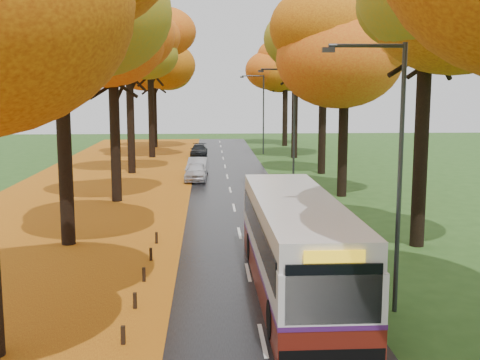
{
  "coord_description": "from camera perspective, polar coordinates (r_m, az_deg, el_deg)",
  "views": [
    {
      "loc": [
        -1.41,
        -9.17,
        6.72
      ],
      "look_at": [
        0.0,
        17.59,
        2.6
      ],
      "focal_mm": 45.0,
      "sensor_mm": 36.0,
      "label": 1
    }
  ],
  "objects": [
    {
      "name": "leaf_drift",
      "position": [
        34.86,
        -5.66,
        -2.35
      ],
      "size": [
        0.9,
        90.0,
        0.01
      ],
      "primitive_type": "cube",
      "color": "#C37D14",
      "rests_on": "road"
    },
    {
      "name": "streetlamp_near",
      "position": [
        18.1,
        14.23,
        2.1
      ],
      "size": [
        2.45,
        0.18,
        8.0
      ],
      "color": "#333538",
      "rests_on": "ground"
    },
    {
      "name": "streetlamp_far",
      "position": [
        61.44,
        2.0,
        6.86
      ],
      "size": [
        2.45,
        0.18,
        8.0
      ],
      "color": "#333538",
      "rests_on": "ground"
    },
    {
      "name": "car_dark",
      "position": [
        59.35,
        -3.91,
        2.82
      ],
      "size": [
        1.73,
        4.06,
        1.17
      ],
      "primitive_type": "imported",
      "rotation": [
        0.0,
        0.0,
        -0.02
      ],
      "color": "black",
      "rests_on": "road"
    },
    {
      "name": "trees_right",
      "position": [
        37.22,
        10.64,
        13.17
      ],
      "size": [
        9.3,
        74.2,
        13.96
      ],
      "color": "black",
      "rests_on": "ground"
    },
    {
      "name": "road",
      "position": [
        34.85,
        -0.64,
        -2.34
      ],
      "size": [
        6.5,
        90.0,
        0.04
      ],
      "primitive_type": "cube",
      "color": "black",
      "rests_on": "ground"
    },
    {
      "name": "trees_left",
      "position": [
        36.8,
        -12.35,
        12.93
      ],
      "size": [
        9.2,
        74.0,
        13.88
      ],
      "color": "black",
      "rests_on": "ground"
    },
    {
      "name": "centre_line",
      "position": [
        34.85,
        -0.64,
        -2.31
      ],
      "size": [
        0.12,
        90.0,
        0.01
      ],
      "primitive_type": "cube",
      "color": "silver",
      "rests_on": "road"
    },
    {
      "name": "leaf_verge",
      "position": [
        35.64,
        -15.27,
        -2.42
      ],
      "size": [
        12.0,
        90.0,
        0.02
      ],
      "primitive_type": "cube",
      "color": "maroon",
      "rests_on": "ground"
    },
    {
      "name": "bollard_row",
      "position": [
        15.47,
        -11.71,
        -16.13
      ],
      "size": [
        0.11,
        23.51,
        0.52
      ],
      "color": "black",
      "rests_on": "ground"
    },
    {
      "name": "car_white",
      "position": [
        43.71,
        -4.22,
        0.8
      ],
      "size": [
        1.68,
        3.93,
        1.32
      ],
      "primitive_type": "imported",
      "rotation": [
        0.0,
        0.0,
        -0.03
      ],
      "color": "silver",
      "rests_on": "road"
    },
    {
      "name": "streetlamp_mid",
      "position": [
        39.59,
        4.79,
        5.8
      ],
      "size": [
        2.45,
        0.18,
        8.0
      ],
      "color": "#333538",
      "rests_on": "ground"
    },
    {
      "name": "bus",
      "position": [
        20.12,
        5.34,
        -5.91
      ],
      "size": [
        2.78,
        11.68,
        3.07
      ],
      "rotation": [
        0.0,
        0.0,
        0.01
      ],
      "color": "#5A160E",
      "rests_on": "road"
    },
    {
      "name": "car_silver",
      "position": [
        46.26,
        -4.04,
        1.26
      ],
      "size": [
        1.73,
        4.21,
        1.36
      ],
      "primitive_type": "imported",
      "rotation": [
        0.0,
        0.0,
        -0.07
      ],
      "color": "gray",
      "rests_on": "road"
    }
  ]
}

